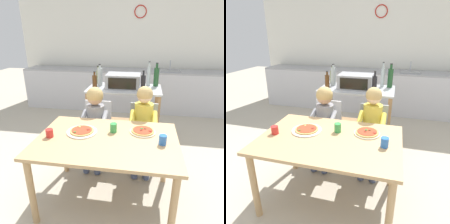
% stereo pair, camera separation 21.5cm
% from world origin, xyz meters
% --- Properties ---
extents(ground_plane, '(12.62, 12.62, 0.00)m').
position_xyz_m(ground_plane, '(0.00, 1.26, 0.00)').
color(ground_plane, '#B7AD99').
extents(back_wall_tiled, '(5.23, 0.14, 2.70)m').
position_xyz_m(back_wall_tiled, '(0.00, 3.21, 1.35)').
color(back_wall_tiled, white).
rests_on(back_wall_tiled, ground).
extents(kitchen_counter, '(4.71, 0.60, 1.08)m').
position_xyz_m(kitchen_counter, '(0.00, 2.81, 0.44)').
color(kitchen_counter, silver).
rests_on(kitchen_counter, ground).
extents(kitchen_island_cart, '(1.03, 0.60, 0.91)m').
position_xyz_m(kitchen_island_cart, '(0.03, 1.18, 0.61)').
color(kitchen_island_cart, '#B7BABF').
rests_on(kitchen_island_cart, ground).
extents(toaster_oven, '(0.47, 0.34, 0.20)m').
position_xyz_m(toaster_oven, '(0.02, 1.17, 1.01)').
color(toaster_oven, '#999BA0').
rests_on(toaster_oven, kitchen_island_cart).
extents(bottle_tall_green_wine, '(0.07, 0.07, 0.34)m').
position_xyz_m(bottle_tall_green_wine, '(0.47, 1.35, 1.05)').
color(bottle_tall_green_wine, '#1E4723').
rests_on(bottle_tall_green_wine, kitchen_island_cart).
extents(bottle_squat_spirits, '(0.06, 0.06, 0.24)m').
position_xyz_m(bottle_squat_spirits, '(-0.37, 1.07, 1.01)').
color(bottle_squat_spirits, '#4C2D14').
rests_on(bottle_squat_spirits, kitchen_island_cart).
extents(bottle_clear_vinegar, '(0.07, 0.07, 0.31)m').
position_xyz_m(bottle_clear_vinegar, '(-0.34, 1.25, 1.04)').
color(bottle_clear_vinegar, '#ADB7B2').
rests_on(bottle_clear_vinegar, kitchen_island_cart).
extents(bottle_dark_olive_oil, '(0.05, 0.05, 0.35)m').
position_xyz_m(bottle_dark_olive_oil, '(0.37, 1.36, 1.06)').
color(bottle_dark_olive_oil, '#ADB7B2').
rests_on(bottle_dark_olive_oil, kitchen_island_cart).
extents(bottle_brown_beer, '(0.06, 0.06, 0.29)m').
position_xyz_m(bottle_brown_beer, '(0.30, 0.94, 1.03)').
color(bottle_brown_beer, black).
rests_on(bottle_brown_beer, kitchen_island_cart).
extents(bottle_slim_sauce, '(0.06, 0.06, 0.27)m').
position_xyz_m(bottle_slim_sauce, '(-0.40, 1.38, 1.01)').
color(bottle_slim_sauce, olive).
rests_on(bottle_slim_sauce, kitchen_island_cart).
extents(dining_table, '(1.32, 0.89, 0.72)m').
position_xyz_m(dining_table, '(0.00, 0.00, 0.63)').
color(dining_table, tan).
rests_on(dining_table, ground).
extents(dining_chair_left, '(0.36, 0.36, 0.81)m').
position_xyz_m(dining_chair_left, '(-0.27, 0.71, 0.48)').
color(dining_chair_left, silver).
rests_on(dining_chair_left, ground).
extents(dining_chair_right, '(0.36, 0.36, 0.81)m').
position_xyz_m(dining_chair_right, '(0.33, 0.70, 0.48)').
color(dining_chair_right, gray).
rests_on(dining_chair_right, ground).
extents(child_in_grey_shirt, '(0.32, 0.42, 1.02)m').
position_xyz_m(child_in_grey_shirt, '(-0.27, 0.59, 0.67)').
color(child_in_grey_shirt, '#424C6B').
rests_on(child_in_grey_shirt, ground).
extents(child_in_yellow_shirt, '(0.32, 0.42, 1.05)m').
position_xyz_m(child_in_yellow_shirt, '(0.33, 0.58, 0.68)').
color(child_in_yellow_shirt, '#424C6B').
rests_on(child_in_yellow_shirt, ground).
extents(pizza_plate_white, '(0.30, 0.30, 0.03)m').
position_xyz_m(pizza_plate_white, '(-0.27, 0.08, 0.73)').
color(pizza_plate_white, white).
rests_on(pizza_plate_white, dining_table).
extents(pizza_plate_cream, '(0.25, 0.25, 0.03)m').
position_xyz_m(pizza_plate_cream, '(0.33, 0.18, 0.73)').
color(pizza_plate_cream, beige).
rests_on(pizza_plate_cream, dining_table).
extents(drinking_cup_green, '(0.07, 0.07, 0.09)m').
position_xyz_m(drinking_cup_green, '(0.04, 0.15, 0.77)').
color(drinking_cup_green, green).
rests_on(drinking_cup_green, dining_table).
extents(drinking_cup_blue, '(0.07, 0.07, 0.09)m').
position_xyz_m(drinking_cup_blue, '(0.51, -0.02, 0.76)').
color(drinking_cup_blue, blue).
rests_on(drinking_cup_blue, dining_table).
extents(drinking_cup_red, '(0.07, 0.07, 0.08)m').
position_xyz_m(drinking_cup_red, '(-0.54, -0.06, 0.76)').
color(drinking_cup_red, red).
rests_on(drinking_cup_red, dining_table).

